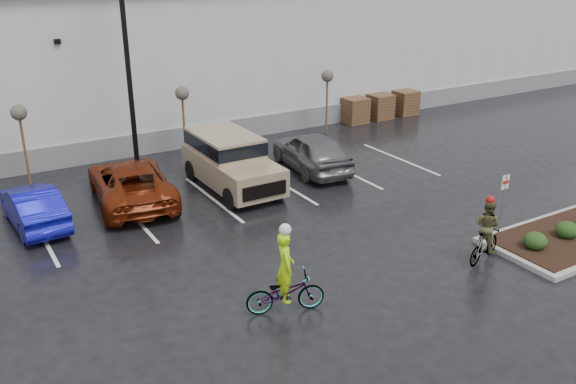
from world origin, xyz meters
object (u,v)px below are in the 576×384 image
sapling_west (19,117)px  car_red (131,182)px  car_grey (311,151)px  pallet_stack_a (355,110)px  fire_lane_sign (503,199)px  sapling_east (327,80)px  cyclist_hivis (285,285)px  sapling_mid (182,97)px  suv_tan (232,163)px  cyclist_olive (485,237)px  pallet_stack_b (380,106)px  lamppost (125,32)px  car_blue (33,206)px  pallet_stack_c (405,102)px

sapling_west → car_red: (2.88, -3.76, -1.96)m
car_red → car_grey: size_ratio=1.17×
pallet_stack_a → fire_lane_sign: 14.60m
car_red → fire_lane_sign: bearing=142.1°
sapling_east → cyclist_hivis: (-10.07, -12.86, -1.98)m
sapling_west → sapling_east: (14.00, 0.00, 0.00)m
sapling_mid → car_red: bearing=-133.9°
sapling_mid → cyclist_hivis: 13.26m
sapling_mid → sapling_east: (7.50, 0.00, 0.00)m
pallet_stack_a → suv_tan: 11.27m
suv_tan → cyclist_olive: size_ratio=2.48×
pallet_stack_b → cyclist_olive: cyclist_olive is taller
pallet_stack_a → pallet_stack_b: bearing=0.0°
lamppost → sapling_mid: 4.00m
sapling_east → cyclist_hivis: sapling_east is taller
pallet_stack_a → car_grey: 7.99m
fire_lane_sign → cyclist_olive: (-1.48, -0.73, -0.64)m
sapling_mid → car_blue: size_ratio=0.78×
sapling_east → car_grey: bearing=-131.0°
lamppost → cyclist_hivis: size_ratio=3.80×
car_blue → suv_tan: bearing=173.4°
sapling_west → car_blue: bearing=-97.2°
suv_tan → cyclist_olive: (3.69, -9.11, -0.26)m
car_red → cyclist_olive: cyclist_olive is taller
lamppost → sapling_west: (-4.00, 1.00, -2.96)m
sapling_west → pallet_stack_b: size_ratio=2.37×
sapling_mid → pallet_stack_c: sapling_mid is taller
sapling_mid → car_blue: bearing=-149.9°
cyclist_hivis → car_grey: bearing=-18.1°
car_grey → pallet_stack_b: bearing=-139.5°
pallet_stack_c → fire_lane_sign: (-8.20, -13.80, 0.73)m
car_grey → cyclist_olive: (-0.08, -9.38, -0.04)m
lamppost → sapling_east: (10.00, 1.00, -2.96)m
pallet_stack_a → car_grey: size_ratio=0.29×
sapling_east → fire_lane_sign: sapling_east is taller
pallet_stack_a → sapling_east: bearing=-158.2°
pallet_stack_c → cyclist_olive: bearing=-123.7°
pallet_stack_c → car_grey: car_grey is taller
sapling_west → sapling_east: 14.00m
car_red → cyclist_hivis: 9.16m
sapling_west → car_blue: size_ratio=0.78×
suv_tan → cyclist_olive: suv_tan is taller
sapling_east → cyclist_olive: (-3.68, -13.53, -1.96)m
lamppost → sapling_mid: bearing=21.8°
sapling_mid → car_grey: size_ratio=0.68×
sapling_west → suv_tan: 8.14m
sapling_east → sapling_west: bearing=180.0°
sapling_mid → pallet_stack_c: size_ratio=2.37×
pallet_stack_c → sapling_west: bearing=-177.1°
suv_tan → car_grey: size_ratio=1.08×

